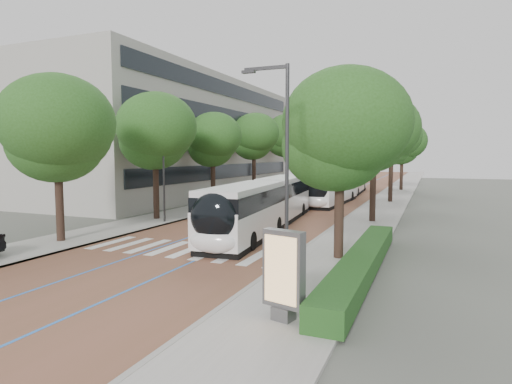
% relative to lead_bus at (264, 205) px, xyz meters
% --- Properties ---
extents(ground, '(160.00, 160.00, 0.00)m').
position_rel_lead_bus_xyz_m(ground, '(-1.49, -8.21, -1.63)').
color(ground, '#51544C').
rests_on(ground, ground).
extents(road, '(11.00, 140.00, 0.02)m').
position_rel_lead_bus_xyz_m(road, '(-1.49, 31.79, -1.62)').
color(road, brown).
rests_on(road, ground).
extents(sidewalk_left, '(4.00, 140.00, 0.12)m').
position_rel_lead_bus_xyz_m(sidewalk_left, '(-8.99, 31.79, -1.57)').
color(sidewalk_left, '#999590').
rests_on(sidewalk_left, ground).
extents(sidewalk_right, '(4.00, 140.00, 0.12)m').
position_rel_lead_bus_xyz_m(sidewalk_right, '(6.01, 31.79, -1.57)').
color(sidewalk_right, '#999590').
rests_on(sidewalk_right, ground).
extents(kerb_left, '(0.20, 140.00, 0.14)m').
position_rel_lead_bus_xyz_m(kerb_left, '(-7.09, 31.79, -1.57)').
color(kerb_left, gray).
rests_on(kerb_left, ground).
extents(kerb_right, '(0.20, 140.00, 0.14)m').
position_rel_lead_bus_xyz_m(kerb_right, '(4.11, 31.79, -1.57)').
color(kerb_right, gray).
rests_on(kerb_right, ground).
extents(zebra_crossing, '(10.55, 3.60, 0.01)m').
position_rel_lead_bus_xyz_m(zebra_crossing, '(-1.29, -7.21, -1.60)').
color(zebra_crossing, silver).
rests_on(zebra_crossing, ground).
extents(lane_line_left, '(0.12, 126.00, 0.01)m').
position_rel_lead_bus_xyz_m(lane_line_left, '(-3.09, 31.79, -1.60)').
color(lane_line_left, blue).
rests_on(lane_line_left, road).
extents(lane_line_right, '(0.12, 126.00, 0.01)m').
position_rel_lead_bus_xyz_m(lane_line_right, '(0.11, 31.79, -1.60)').
color(lane_line_right, blue).
rests_on(lane_line_right, road).
extents(office_building, '(18.11, 40.00, 14.00)m').
position_rel_lead_bus_xyz_m(office_building, '(-20.96, 19.79, 5.37)').
color(office_building, '#9A968F').
rests_on(office_building, ground).
extents(hedge, '(1.20, 14.00, 0.80)m').
position_rel_lead_bus_xyz_m(hedge, '(7.61, -8.21, -1.11)').
color(hedge, '#1D4618').
rests_on(hedge, sidewalk_right).
extents(streetlight_near, '(1.82, 0.20, 8.00)m').
position_rel_lead_bus_xyz_m(streetlight_near, '(5.13, -11.21, 3.19)').
color(streetlight_near, '#333336').
rests_on(streetlight_near, sidewalk_right).
extents(streetlight_far, '(1.82, 0.20, 8.00)m').
position_rel_lead_bus_xyz_m(streetlight_far, '(5.13, 13.79, 3.19)').
color(streetlight_far, '#333336').
rests_on(streetlight_far, sidewalk_right).
extents(lamp_post_left, '(0.14, 0.14, 8.00)m').
position_rel_lead_bus_xyz_m(lamp_post_left, '(-7.59, -0.21, 2.49)').
color(lamp_post_left, '#333336').
rests_on(lamp_post_left, sidewalk_left).
extents(trees_left, '(6.37, 60.97, 10.06)m').
position_rel_lead_bus_xyz_m(trees_left, '(-8.99, 16.98, 5.04)').
color(trees_left, black).
rests_on(trees_left, ground).
extents(trees_right, '(5.91, 47.86, 8.70)m').
position_rel_lead_bus_xyz_m(trees_right, '(6.21, 13.75, 4.45)').
color(trees_right, black).
rests_on(trees_right, ground).
extents(lead_bus, '(4.14, 18.54, 3.20)m').
position_rel_lead_bus_xyz_m(lead_bus, '(0.00, 0.00, 0.00)').
color(lead_bus, black).
rests_on(lead_bus, ground).
extents(bus_queued_0, '(2.92, 12.47, 3.20)m').
position_rel_lead_bus_xyz_m(bus_queued_0, '(0.92, 15.97, -0.00)').
color(bus_queued_0, white).
rests_on(bus_queued_0, ground).
extents(bus_queued_1, '(3.08, 12.50, 3.20)m').
position_rel_lead_bus_xyz_m(bus_queued_1, '(0.64, 28.92, -0.00)').
color(bus_queued_1, white).
rests_on(bus_queued_1, ground).
extents(ad_panel, '(1.32, 0.65, 2.64)m').
position_rel_lead_bus_xyz_m(ad_panel, '(6.29, -14.39, -0.12)').
color(ad_panel, '#59595B').
rests_on(ad_panel, sidewalk_right).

